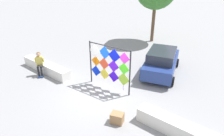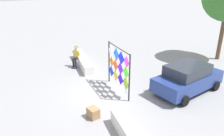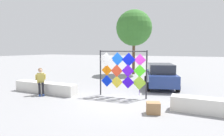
{
  "view_description": "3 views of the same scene",
  "coord_description": "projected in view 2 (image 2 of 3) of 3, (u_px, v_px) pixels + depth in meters",
  "views": [
    {
      "loc": [
        5.74,
        -6.23,
        5.47
      ],
      "look_at": [
        0.38,
        0.31,
        1.45
      ],
      "focal_mm": 31.86,
      "sensor_mm": 36.0,
      "label": 1
    },
    {
      "loc": [
        9.69,
        -3.05,
        5.44
      ],
      "look_at": [
        -0.11,
        0.34,
        1.31
      ],
      "focal_mm": 35.71,
      "sensor_mm": 36.0,
      "label": 2
    },
    {
      "loc": [
        3.34,
        -8.05,
        2.42
      ],
      "look_at": [
        -0.55,
        0.35,
        1.49
      ],
      "focal_mm": 30.09,
      "sensor_mm": 36.0,
      "label": 3
    }
  ],
  "objects": [
    {
      "name": "kite_display_rack",
      "position": [
        118.0,
        65.0,
        11.24
      ],
      "size": [
        2.49,
        0.26,
        2.37
      ],
      "color": "#232328",
      "rests_on": "ground"
    },
    {
      "name": "parked_car",
      "position": [
        188.0,
        78.0,
        11.36
      ],
      "size": [
        2.74,
        4.18,
        1.5
      ],
      "color": "navy",
      "rests_on": "ground"
    },
    {
      "name": "seated_vendor",
      "position": [
        76.0,
        55.0,
        14.59
      ],
      "size": [
        0.69,
        0.67,
        1.43
      ],
      "color": "black",
      "rests_on": "ground"
    },
    {
      "name": "ground",
      "position": [
        106.0,
        93.0,
        11.45
      ],
      "size": [
        120.0,
        120.0,
        0.0
      ],
      "primitive_type": "plane",
      "color": "gray"
    },
    {
      "name": "cardboard_box_large",
      "position": [
        93.0,
        113.0,
        9.37
      ],
      "size": [
        0.6,
        0.53,
        0.44
      ],
      "primitive_type": "cube",
      "rotation": [
        0.0,
        0.0,
        0.33
      ],
      "color": "#9E754C",
      "rests_on": "ground"
    },
    {
      "name": "plaza_ledge_left",
      "position": [
        83.0,
        61.0,
        15.1
      ],
      "size": [
        3.96,
        0.6,
        0.58
      ],
      "primitive_type": "cube",
      "color": "silver",
      "rests_on": "ground"
    }
  ]
}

